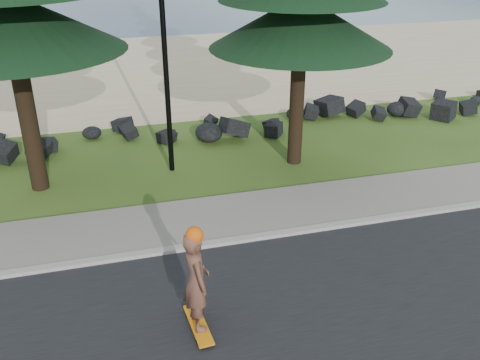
% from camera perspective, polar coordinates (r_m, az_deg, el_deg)
% --- Properties ---
extents(ground, '(160.00, 160.00, 0.00)m').
position_cam_1_polar(ground, '(12.36, -4.99, -4.97)').
color(ground, '#2F4D18').
rests_on(ground, ground).
extents(kerb, '(160.00, 0.20, 0.10)m').
position_cam_1_polar(kerb, '(11.58, -4.16, -7.00)').
color(kerb, '#9E968E').
rests_on(kerb, ground).
extents(sidewalk, '(160.00, 2.00, 0.08)m').
position_cam_1_polar(sidewalk, '(12.51, -5.17, -4.36)').
color(sidewalk, slate).
rests_on(sidewalk, ground).
extents(beach_sand, '(160.00, 15.00, 0.01)m').
position_cam_1_polar(beach_sand, '(25.80, -11.16, 11.44)').
color(beach_sand, tan).
rests_on(beach_sand, ground).
extents(seawall_boulders, '(60.00, 2.40, 1.10)m').
position_cam_1_polar(seawall_boulders, '(17.35, -8.47, 4.35)').
color(seawall_boulders, black).
rests_on(seawall_boulders, ground).
extents(lamp_post, '(0.25, 0.14, 8.14)m').
position_cam_1_polar(lamp_post, '(13.93, -8.25, 16.69)').
color(lamp_post, black).
rests_on(lamp_post, ground).
extents(skateboarder, '(0.48, 1.11, 2.04)m').
position_cam_1_polar(skateboarder, '(8.94, -4.67, -10.70)').
color(skateboarder, orange).
rests_on(skateboarder, ground).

